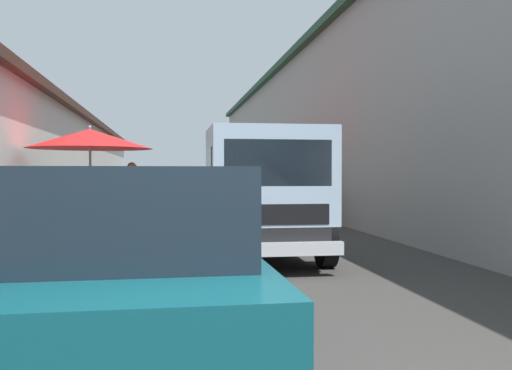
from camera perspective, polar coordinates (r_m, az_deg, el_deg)
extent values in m
plane|color=#3D3A38|center=(15.58, -6.25, -4.01)|extent=(90.00, 90.00, 0.00)
cube|color=gray|center=(19.58, 15.72, 5.36)|extent=(49.50, 7.00, 5.70)
cube|color=#284C38|center=(20.02, 15.77, 13.87)|extent=(49.80, 7.50, 0.24)
cylinder|color=#9E9EA3|center=(20.36, 0.63, 0.18)|extent=(0.06, 0.06, 2.10)
cone|color=red|center=(20.36, 0.63, 2.51)|extent=(2.37, 2.37, 0.45)
sphere|color=#9E9EA3|center=(20.37, 0.63, 3.25)|extent=(0.07, 0.07, 0.07)
cube|color=olive|center=(20.61, 0.26, -1.67)|extent=(0.73, 0.69, 0.76)
sphere|color=orange|center=(20.57, 0.12, -0.48)|extent=(0.09, 0.09, 0.09)
sphere|color=orange|center=(20.87, 0.63, -0.46)|extent=(0.09, 0.09, 0.09)
sphere|color=orange|center=(20.62, 0.77, -0.48)|extent=(0.09, 0.09, 0.09)
sphere|color=orange|center=(20.54, 0.26, -0.48)|extent=(0.09, 0.09, 0.09)
sphere|color=orange|center=(20.77, 0.31, -0.47)|extent=(0.09, 0.09, 0.09)
sphere|color=orange|center=(20.53, 0.23, -0.33)|extent=(0.09, 0.09, 0.09)
cylinder|color=#9E9EA3|center=(12.96, -16.45, 0.19)|extent=(0.06, 0.06, 2.39)
cone|color=red|center=(12.98, -16.47, 4.52)|extent=(2.73, 2.73, 0.43)
sphere|color=#9E9EA3|center=(13.00, -16.48, 5.65)|extent=(0.07, 0.07, 0.07)
cube|color=#9E7547|center=(12.94, -17.18, -3.53)|extent=(0.94, 0.60, 0.72)
sphere|color=orange|center=(13.07, -16.99, -1.48)|extent=(0.09, 0.09, 0.09)
sphere|color=orange|center=(13.11, -17.93, -1.71)|extent=(0.09, 0.09, 0.09)
sphere|color=orange|center=(13.19, -17.41, -1.69)|extent=(0.09, 0.09, 0.09)
sphere|color=orange|center=(12.96, -16.23, -1.73)|extent=(0.09, 0.09, 0.09)
sphere|color=orange|center=(12.88, -17.32, -1.76)|extent=(0.09, 0.09, 0.09)
sphere|color=orange|center=(12.89, -16.77, -1.75)|extent=(0.09, 0.09, 0.09)
cylinder|color=#9E9EA3|center=(15.58, 0.87, -0.04)|extent=(0.06, 0.06, 2.15)
cone|color=red|center=(15.58, 0.87, 3.09)|extent=(2.44, 2.44, 0.45)
sphere|color=#9E9EA3|center=(15.59, 0.87, 4.06)|extent=(0.07, 0.07, 0.07)
cube|color=olive|center=(15.38, 0.08, -2.53)|extent=(0.71, 0.67, 0.83)
sphere|color=orange|center=(15.43, -0.59, -0.81)|extent=(0.09, 0.09, 0.09)
sphere|color=orange|center=(15.39, -0.30, -0.81)|extent=(0.09, 0.09, 0.09)
sphere|color=orange|center=(15.16, 0.18, -0.84)|extent=(0.09, 0.09, 0.09)
sphere|color=orange|center=(15.13, 0.01, -0.85)|extent=(0.09, 0.09, 0.09)
cube|color=#0F4C56|center=(4.25, -13.01, -10.30)|extent=(3.92, 1.77, 0.64)
cube|color=#19232D|center=(4.02, -13.18, -2.32)|extent=(2.36, 1.55, 0.56)
cube|color=black|center=(6.16, -11.97, -8.77)|extent=(0.12, 1.65, 0.20)
cube|color=silver|center=(6.19, -17.42, -6.14)|extent=(0.06, 0.24, 0.14)
cube|color=silver|center=(6.14, -6.48, -6.14)|extent=(0.06, 0.24, 0.14)
cylinder|color=black|center=(5.70, -21.01, -10.15)|extent=(0.60, 0.21, 0.60)
cylinder|color=black|center=(5.63, -3.28, -10.23)|extent=(0.60, 0.21, 0.60)
cube|color=black|center=(9.94, -0.37, -4.08)|extent=(4.80, 1.48, 0.36)
cube|color=#ADC6E0|center=(8.29, 1.29, 0.96)|extent=(1.54, 1.75, 1.40)
cube|color=#19232D|center=(7.56, 2.27, 2.26)|extent=(0.06, 1.47, 0.63)
cube|color=#19232D|center=(8.29, 1.29, 2.17)|extent=(1.05, 1.78, 0.45)
cube|color=black|center=(7.57, 2.28, -3.00)|extent=(0.06, 1.40, 0.28)
cube|color=silver|center=(7.54, 2.39, -6.53)|extent=(0.12, 1.75, 0.18)
cube|color=gray|center=(10.86, 3.30, -1.36)|extent=(3.16, 0.07, 0.50)
cube|color=gray|center=(10.64, -5.40, -1.41)|extent=(3.16, 0.07, 0.50)
cube|color=gray|center=(12.26, -1.99, -1.06)|extent=(0.06, 1.65, 0.50)
cylinder|color=black|center=(8.55, 7.10, -5.89)|extent=(0.72, 0.22, 0.72)
cylinder|color=black|center=(8.25, -4.75, -6.15)|extent=(0.72, 0.22, 0.72)
cylinder|color=black|center=(11.52, 2.90, -4.05)|extent=(0.72, 0.22, 0.72)
cylinder|color=black|center=(11.30, -5.85, -4.16)|extent=(0.72, 0.22, 0.72)
cylinder|color=#665B4C|center=(13.89, -12.56, -2.96)|extent=(0.14, 0.14, 0.83)
cylinder|color=#665B4C|center=(13.73, -12.32, -3.00)|extent=(0.14, 0.14, 0.83)
cube|color=#B73333|center=(13.77, -12.46, 0.03)|extent=(0.52, 0.37, 0.62)
sphere|color=#A57A5B|center=(13.77, -12.46, 1.80)|extent=(0.23, 0.23, 0.23)
cylinder|color=#B73333|center=(14.05, -12.85, 0.18)|extent=(0.08, 0.08, 0.56)
cylinder|color=#B73333|center=(13.50, -12.04, 0.14)|extent=(0.08, 0.08, 0.56)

